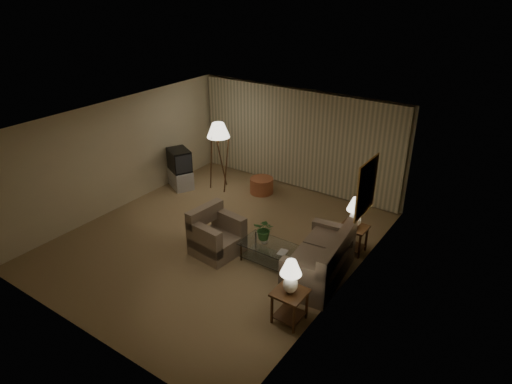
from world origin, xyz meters
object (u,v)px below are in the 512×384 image
(coffee_table, at_px, (271,251))
(ottoman, at_px, (262,185))
(side_table_near, at_px, (290,301))
(side_table_far, at_px, (353,234))
(table_lamp_far, at_px, (356,210))
(floor_lamp, at_px, (219,155))
(vase, at_px, (264,240))
(armchair, at_px, (217,237))
(table_lamp_near, at_px, (291,274))
(tv_cabinet, at_px, (181,178))
(crt_tv, at_px, (179,160))
(sofa, at_px, (319,261))

(coffee_table, distance_m, ottoman, 3.29)
(side_table_near, relative_size, side_table_far, 1.00)
(side_table_near, height_order, table_lamp_far, table_lamp_far)
(floor_lamp, xyz_separation_m, vase, (2.91, -2.20, -0.47))
(side_table_far, height_order, vase, side_table_far)
(armchair, distance_m, table_lamp_near, 2.56)
(table_lamp_near, relative_size, table_lamp_far, 0.94)
(coffee_table, distance_m, tv_cabinet, 4.35)
(table_lamp_near, distance_m, crt_tv, 5.97)
(armchair, xyz_separation_m, table_lamp_far, (2.31, 1.66, 0.60))
(side_table_far, distance_m, tv_cabinet, 5.21)
(sofa, distance_m, armchair, 2.20)
(armchair, relative_size, coffee_table, 0.90)
(armchair, relative_size, table_lamp_far, 1.69)
(sofa, bearing_deg, vase, -91.50)
(crt_tv, bearing_deg, tv_cabinet, 116.94)
(vase, bearing_deg, side_table_far, 45.30)
(side_table_far, bearing_deg, floor_lamp, 168.62)
(sofa, xyz_separation_m, ottoman, (-3.01, 2.52, -0.19))
(table_lamp_far, xyz_separation_m, crt_tv, (-5.20, 0.32, -0.20))
(table_lamp_near, xyz_separation_m, crt_tv, (-5.20, 2.92, -0.17))
(crt_tv, relative_size, ottoman, 1.33)
(armchair, relative_size, ottoman, 1.78)
(sofa, distance_m, vase, 1.19)
(table_lamp_far, distance_m, vase, 1.96)
(coffee_table, bearing_deg, sofa, 5.51)
(side_table_near, distance_m, crt_tv, 5.98)
(armchair, xyz_separation_m, table_lamp_near, (2.31, -0.94, 0.58))
(table_lamp_near, relative_size, floor_lamp, 0.33)
(side_table_far, bearing_deg, table_lamp_near, -90.00)
(floor_lamp, bearing_deg, vase, -37.17)
(vase, bearing_deg, tv_cabinet, 156.60)
(table_lamp_near, bearing_deg, coffee_table, 133.50)
(tv_cabinet, xyz_separation_m, floor_lamp, (0.96, 0.53, 0.72))
(armchair, bearing_deg, tv_cabinet, 61.46)
(sofa, distance_m, coffee_table, 1.05)
(table_lamp_near, xyz_separation_m, vase, (-1.34, 1.25, -0.47))
(floor_lamp, bearing_deg, side_table_near, -39.14)
(sofa, height_order, coffee_table, sofa)
(armchair, bearing_deg, vase, -66.24)
(floor_lamp, height_order, vase, floor_lamp)
(coffee_table, bearing_deg, tv_cabinet, 157.38)
(side_table_far, height_order, tv_cabinet, side_table_far)
(table_lamp_far, height_order, coffee_table, table_lamp_far)
(sofa, relative_size, ottoman, 3.15)
(tv_cabinet, distance_m, floor_lamp, 1.31)
(crt_tv, height_order, floor_lamp, floor_lamp)
(ottoman, height_order, vase, vase)
(armchair, height_order, ottoman, armchair)
(tv_cabinet, distance_m, ottoman, 2.25)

